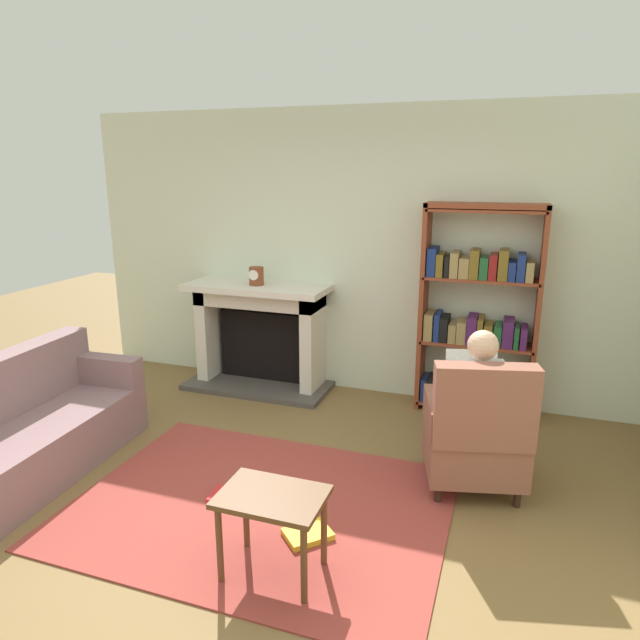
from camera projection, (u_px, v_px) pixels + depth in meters
ground at (239, 534)px, 3.42m from camera, size 14.00×14.00×0.00m
back_wall at (357, 254)px, 5.39m from camera, size 5.60×0.10×2.70m
area_rug at (260, 506)px, 3.69m from camera, size 2.40×1.80×0.01m
fireplace at (261, 331)px, 5.66m from camera, size 1.44×0.64×1.06m
mantel_clock at (256, 276)px, 5.41m from camera, size 0.14×0.14×0.17m
bookshelf at (477, 317)px, 4.95m from camera, size 1.01×0.32×1.87m
armchair_reading at (477, 434)px, 3.78m from camera, size 0.78×0.76×0.97m
seated_reader at (476, 400)px, 3.84m from camera, size 0.45×0.58×1.14m
sofa_floral at (29, 430)px, 4.06m from camera, size 0.82×1.74×0.85m
side_table at (272, 508)px, 2.98m from camera, size 0.56×0.39×0.49m
scattered_books at (278, 513)px, 3.58m from camera, size 0.94×0.59×0.04m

